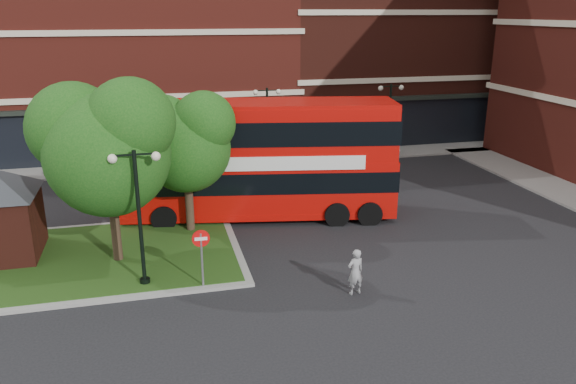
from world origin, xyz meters
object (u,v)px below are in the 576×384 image
object	(u,v)px
bus	(258,152)
woman	(355,272)
car_silver	(188,160)
car_white	(368,146)

from	to	relation	value
bus	woman	world-z (taller)	bus
bus	car_silver	xyz separation A→B (m)	(-2.68, 8.88, -2.50)
woman	car_silver	bearing A→B (deg)	-87.64
car_white	bus	bearing A→B (deg)	137.98
car_silver	bus	bearing A→B (deg)	-159.52
car_silver	car_white	xyz separation A→B (m)	(12.06, 0.84, 0.01)
bus	car_white	size ratio (longest dim) A/B	3.15
bus	car_silver	world-z (taller)	bus
bus	woman	size ratio (longest dim) A/B	7.76
woman	car_silver	distance (m)	17.83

